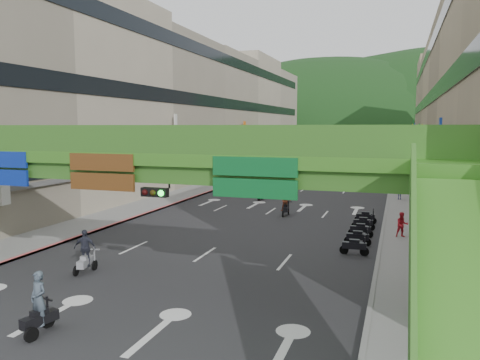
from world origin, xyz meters
TOP-DOWN VIEW (x-y plane):
  - ground at (0.00, 0.00)m, footprint 320.00×320.00m
  - road_slab at (0.00, 50.00)m, footprint 18.00×140.00m
  - sidewalk_left at (-11.00, 50.00)m, footprint 4.00×140.00m
  - sidewalk_right at (11.00, 50.00)m, footprint 4.00×140.00m
  - curb_left at (-9.10, 50.00)m, footprint 0.20×140.00m
  - curb_right at (9.10, 50.00)m, footprint 0.20×140.00m
  - building_row_left at (-18.93, 50.00)m, footprint 12.80×95.00m
  - overpass_near at (0.93, 5.38)m, footprint 28.00×12.27m
  - overpass_far at (0.00, 65.00)m, footprint 28.00×2.20m
  - hill_left at (-15.00, 160.00)m, footprint 168.00×140.00m
  - hill_right at (25.00, 180.00)m, footprint 208.00×176.00m
  - bunting_string at (0.00, 30.00)m, footprint 26.00×0.36m
  - scooter_rider_near at (-1.39, 1.00)m, footprint 0.79×1.58m
  - scooter_rider_mid at (1.62, 24.48)m, footprint 0.93×1.59m
  - scooter_rider_left at (-4.18, 7.15)m, footprint 1.13×1.57m
  - scooter_rider_far at (-2.46, 31.29)m, footprint 0.90×1.60m
  - parked_scooter_row at (7.80, 18.95)m, footprint 1.60×9.35m
  - car_silver at (-2.85, 46.59)m, footprint 1.44×3.79m
  - car_yellow at (0.97, 72.24)m, footprint 1.77×3.96m
  - pedestrian_red at (10.29, 19.23)m, footprint 0.89×0.78m
  - pedestrian_dark at (12.20, 35.36)m, footprint 0.97×0.55m
  - pedestrian_blue at (10.13, 35.17)m, footprint 0.79×0.53m

SIDE VIEW (x-z plane):
  - ground at x=0.00m, z-range 0.00..0.00m
  - hill_left at x=-15.00m, z-range -56.00..56.00m
  - hill_right at x=25.00m, z-range -64.00..64.00m
  - road_slab at x=0.00m, z-range 0.00..0.02m
  - sidewalk_left at x=-11.00m, z-range 0.00..0.15m
  - sidewalk_right at x=11.00m, z-range 0.00..0.15m
  - curb_left at x=-9.10m, z-range 0.00..0.18m
  - curb_right at x=9.10m, z-range 0.00..0.18m
  - parked_scooter_row at x=7.80m, z-range -0.02..1.06m
  - car_silver at x=-2.85m, z-range 0.00..1.23m
  - car_yellow at x=0.97m, z-range 0.00..1.32m
  - pedestrian_dark at x=12.20m, z-range 0.00..1.56m
  - pedestrian_red at x=10.29m, z-range 0.00..1.57m
  - pedestrian_blue at x=10.13m, z-range 0.00..1.63m
  - scooter_rider_mid at x=1.62m, z-range 0.03..2.07m
  - scooter_rider_near at x=-1.39m, z-range -0.05..2.16m
  - scooter_rider_left at x=-4.18m, z-range 0.01..2.15m
  - scooter_rider_far at x=-2.46m, z-range 0.02..2.19m
  - overpass_near at x=0.93m, z-range 1.66..8.76m
  - overpass_far at x=0.00m, z-range 1.85..8.95m
  - bunting_string at x=0.00m, z-range 5.73..6.19m
  - building_row_left at x=-18.93m, z-range -0.04..18.96m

